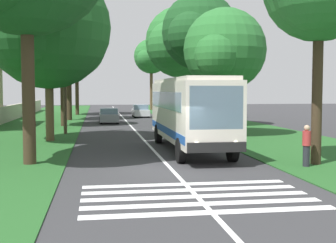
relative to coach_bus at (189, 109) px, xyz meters
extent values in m
plane|color=#333335|center=(-5.88, 1.80, -2.15)|extent=(160.00, 160.00, 0.00)
cube|color=#235623|center=(9.12, 10.00, -2.13)|extent=(120.00, 8.00, 0.04)
cube|color=#235623|center=(9.12, -6.40, -2.13)|extent=(120.00, 8.00, 0.04)
cube|color=silver|center=(9.12, 1.80, -2.14)|extent=(110.00, 0.16, 0.01)
cube|color=silver|center=(-0.03, 0.00, -0.05)|extent=(11.00, 2.50, 2.90)
cube|color=slate|center=(0.27, 0.00, 0.48)|extent=(9.68, 2.54, 0.85)
cube|color=slate|center=(-5.49, 0.00, 0.30)|extent=(0.08, 2.20, 1.74)
cube|color=#1E4C9E|center=(-0.03, 0.00, -1.05)|extent=(10.78, 2.53, 0.36)
cube|color=silver|center=(-0.03, 0.00, 1.49)|extent=(10.56, 2.30, 0.18)
cube|color=black|center=(-5.61, 0.00, -1.28)|extent=(0.16, 2.40, 0.40)
sphere|color=#F2EDCC|center=(-5.55, 0.80, -1.15)|extent=(0.24, 0.24, 0.24)
sphere|color=#F2EDCC|center=(-5.55, -0.81, -1.15)|extent=(0.24, 0.24, 0.24)
cylinder|color=black|center=(-3.93, 1.15, -1.60)|extent=(1.10, 0.32, 1.10)
cylinder|color=black|center=(3.47, 1.15, -1.60)|extent=(1.10, 0.32, 1.10)
cylinder|color=black|center=(-3.93, -1.15, -1.60)|extent=(1.10, 0.32, 1.10)
cylinder|color=black|center=(3.47, -1.15, -1.60)|extent=(1.10, 0.32, 1.10)
cube|color=silver|center=(-11.91, 1.80, -2.14)|extent=(0.45, 6.80, 0.01)
cube|color=silver|center=(-11.01, 1.80, -2.14)|extent=(0.45, 6.80, 0.01)
cube|color=silver|center=(-10.11, 1.80, -2.14)|extent=(0.45, 6.80, 0.01)
cube|color=silver|center=(-9.21, 1.80, -2.14)|extent=(0.45, 6.80, 0.01)
cube|color=silver|center=(-8.31, 1.80, -2.14)|extent=(0.45, 6.80, 0.01)
cube|color=gray|center=(20.68, 3.59, -1.62)|extent=(4.30, 1.75, 0.70)
cube|color=slate|center=(20.58, 3.59, -0.99)|extent=(2.00, 1.61, 0.55)
cylinder|color=black|center=(19.33, 4.37, -1.83)|extent=(0.64, 0.22, 0.64)
cylinder|color=black|center=(22.03, 4.37, -1.83)|extent=(0.64, 0.22, 0.64)
cylinder|color=black|center=(19.33, 2.81, -1.83)|extent=(0.64, 0.22, 0.64)
cylinder|color=black|center=(22.03, 2.81, -1.83)|extent=(0.64, 0.22, 0.64)
cube|color=silver|center=(29.81, -0.28, -1.62)|extent=(4.30, 1.75, 0.70)
cube|color=slate|center=(29.71, -0.28, -0.99)|extent=(2.00, 1.61, 0.55)
cylinder|color=black|center=(28.46, 0.50, -1.83)|extent=(0.64, 0.22, 0.64)
cylinder|color=black|center=(31.16, 0.50, -1.83)|extent=(0.64, 0.22, 0.64)
cylinder|color=black|center=(28.46, -1.06, -1.83)|extent=(0.64, 0.22, 0.64)
cylinder|color=black|center=(31.16, -1.06, -1.83)|extent=(0.64, 0.22, 0.64)
cylinder|color=#3D2D1E|center=(35.21, 7.15, 1.07)|extent=(0.45, 0.45, 6.36)
sphere|color=#337A38|center=(35.21, 7.15, 6.18)|extent=(7.01, 7.01, 7.01)
sphere|color=#337A38|center=(37.31, 7.15, 5.65)|extent=(4.56, 4.56, 4.56)
sphere|color=#337A38|center=(33.46, 8.20, 5.65)|extent=(5.16, 5.16, 5.16)
cylinder|color=#3D2D1E|center=(17.26, 7.54, 0.40)|extent=(0.53, 0.53, 5.02)
sphere|color=#286B2D|center=(17.26, 7.54, 4.48)|extent=(5.70, 5.70, 5.70)
sphere|color=#286B2D|center=(18.97, 7.54, 4.05)|extent=(4.03, 4.03, 4.03)
sphere|color=#286B2D|center=(15.83, 8.40, 4.05)|extent=(3.40, 3.40, 3.40)
cylinder|color=#3D2D1E|center=(25.06, 7.53, 1.39)|extent=(0.54, 0.54, 6.99)
sphere|color=#286B2D|center=(25.06, 7.53, 6.57)|extent=(6.13, 6.13, 6.13)
sphere|color=#286B2D|center=(26.90, 7.53, 6.11)|extent=(4.44, 4.44, 4.44)
sphere|color=#286B2D|center=(23.53, 8.45, 6.11)|extent=(4.52, 4.52, 4.52)
cylinder|color=brown|center=(5.48, 7.55, 0.32)|extent=(0.50, 0.50, 4.84)
sphere|color=#1E5623|center=(5.48, 7.55, 4.80)|extent=(7.51, 7.51, 7.51)
sphere|color=#1E5623|center=(7.73, 7.55, 4.24)|extent=(4.26, 4.26, 4.26)
sphere|color=#1E5623|center=(3.60, 8.68, 4.24)|extent=(4.49, 4.49, 4.49)
cylinder|color=#3D2D1E|center=(-3.39, 7.52, 1.38)|extent=(0.53, 0.53, 6.97)
cylinder|color=#4C3826|center=(15.16, -3.99, 1.01)|extent=(0.50, 0.50, 6.23)
sphere|color=#19471E|center=(15.16, -3.99, 5.92)|extent=(6.53, 6.53, 6.53)
sphere|color=#19471E|center=(17.12, -3.99, 5.43)|extent=(4.86, 4.86, 4.86)
sphere|color=#19471E|center=(13.53, -3.01, 5.43)|extent=(4.09, 4.09, 4.09)
cylinder|color=#4C3826|center=(7.10, -3.88, 0.04)|extent=(0.41, 0.41, 4.29)
sphere|color=#286B2D|center=(7.10, -3.88, 3.73)|extent=(5.61, 5.61, 5.61)
sphere|color=#286B2D|center=(8.78, -3.88, 3.31)|extent=(4.00, 4.00, 4.00)
sphere|color=#286B2D|center=(5.69, -3.04, 3.31)|extent=(3.13, 3.13, 3.13)
cylinder|color=#3D2D1E|center=(-5.27, -4.37, 0.97)|extent=(0.43, 0.43, 6.14)
sphere|color=#286B2D|center=(-3.87, -4.37, 4.97)|extent=(3.13, 3.13, 3.13)
cylinder|color=#3D2D1E|center=(24.75, -4.11, 0.92)|extent=(0.49, 0.49, 6.06)
sphere|color=#286B2D|center=(24.75, -4.11, 6.02)|extent=(7.50, 7.50, 7.50)
sphere|color=#286B2D|center=(27.00, -4.11, 5.45)|extent=(5.02, 5.02, 5.02)
sphere|color=#286B2D|center=(22.88, -2.98, 5.45)|extent=(5.22, 5.22, 5.22)
cylinder|color=brown|center=(47.48, -3.63, 1.29)|extent=(0.46, 0.46, 6.79)
sphere|color=#286B2D|center=(47.48, -3.63, 6.15)|extent=(5.34, 5.34, 5.34)
sphere|color=#286B2D|center=(49.08, -3.63, 5.75)|extent=(3.88, 3.88, 3.88)
sphere|color=#286B2D|center=(46.14, -2.83, 5.75)|extent=(3.06, 3.06, 3.06)
cylinder|color=#473828|center=(9.98, 6.94, 1.84)|extent=(0.24, 0.24, 7.88)
cube|color=#3D3326|center=(9.98, 6.94, 5.18)|extent=(0.12, 1.40, 0.12)
cylinder|color=#26262D|center=(-5.79, -3.70, -1.68)|extent=(0.28, 0.28, 0.85)
cylinder|color=#B23333|center=(-5.79, -3.70, -0.96)|extent=(0.34, 0.34, 0.60)
sphere|color=tan|center=(-5.79, -3.70, -0.54)|extent=(0.24, 0.24, 0.24)
camera|label=1|loc=(-23.26, 4.70, 1.01)|focal=49.18mm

